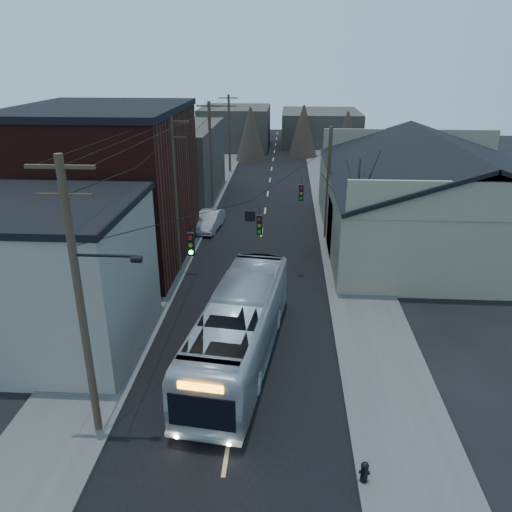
{
  "coord_description": "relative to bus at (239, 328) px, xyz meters",
  "views": [
    {
      "loc": [
        1.91,
        -11.69,
        13.28
      ],
      "look_at": [
        0.32,
        13.61,
        3.0
      ],
      "focal_mm": 35.0,
      "sensor_mm": 36.0,
      "label": 1
    }
  ],
  "objects": [
    {
      "name": "building_left_far",
      "position": [
        -9.41,
        27.95,
        1.82
      ],
      "size": [
        9.0,
        14.0,
        7.0
      ],
      "primitive_type": "cube",
      "color": "#312C27",
      "rests_on": "ground"
    },
    {
      "name": "building_far_right",
      "position": [
        7.09,
        61.95,
        0.82
      ],
      "size": [
        12.0,
        14.0,
        5.0
      ],
      "primitive_type": "cube",
      "color": "#312C27",
      "rests_on": "ground"
    },
    {
      "name": "bus",
      "position": [
        0.0,
        0.0,
        0.0
      ],
      "size": [
        4.34,
        12.3,
        3.35
      ],
      "primitive_type": "imported",
      "rotation": [
        0.0,
        0.0,
        3.01
      ],
      "color": "#ADB3B9",
      "rests_on": "ground"
    },
    {
      "name": "ground",
      "position": [
        0.09,
        -8.05,
        -1.68
      ],
      "size": [
        160.0,
        160.0,
        0.0
      ],
      "primitive_type": "plane",
      "color": "black",
      "rests_on": "ground"
    },
    {
      "name": "building_clapboard",
      "position": [
        -8.91,
        0.95,
        1.82
      ],
      "size": [
        8.0,
        8.0,
        7.0
      ],
      "primitive_type": "cube",
      "color": "gray",
      "rests_on": "ground"
    },
    {
      "name": "building_brick",
      "position": [
        -9.91,
        11.95,
        3.32
      ],
      "size": [
        10.0,
        12.0,
        10.0
      ],
      "primitive_type": "cube",
      "color": "black",
      "rests_on": "ground"
    },
    {
      "name": "parked_car",
      "position": [
        -4.21,
        18.47,
        -0.93
      ],
      "size": [
        2.1,
        4.7,
        1.5
      ],
      "primitive_type": "imported",
      "rotation": [
        0.0,
        0.0,
        -0.12
      ],
      "color": "#A5A8AD",
      "rests_on": "ground"
    },
    {
      "name": "road_surface",
      "position": [
        0.09,
        21.95,
        -1.67
      ],
      "size": [
        9.0,
        110.0,
        0.02
      ],
      "primitive_type": "cube",
      "color": "black",
      "rests_on": "ground"
    },
    {
      "name": "bare_tree",
      "position": [
        6.59,
        11.95,
        1.92
      ],
      "size": [
        0.4,
        0.4,
        7.2
      ],
      "primitive_type": "cone",
      "color": "black",
      "rests_on": "ground"
    },
    {
      "name": "warehouse",
      "position": [
        13.09,
        16.95,
        1.02
      ],
      "size": [
        16.16,
        20.6,
        7.73
      ],
      "color": "gray",
      "rests_on": "ground"
    },
    {
      "name": "utility_lines",
      "position": [
        -3.02,
        16.09,
        3.28
      ],
      "size": [
        11.24,
        45.28,
        10.5
      ],
      "color": "#382B1E",
      "rests_on": "ground"
    },
    {
      "name": "sidewalk_right",
      "position": [
        6.59,
        21.95,
        -1.62
      ],
      "size": [
        4.0,
        110.0,
        0.12
      ],
      "primitive_type": "cube",
      "color": "#474744",
      "rests_on": "ground"
    },
    {
      "name": "sidewalk_left",
      "position": [
        -6.41,
        21.95,
        -1.62
      ],
      "size": [
        4.0,
        110.0,
        0.12
      ],
      "primitive_type": "cube",
      "color": "#474744",
      "rests_on": "ground"
    },
    {
      "name": "fire_hydrant",
      "position": [
        4.79,
        -6.98,
        -1.14
      ],
      "size": [
        0.37,
        0.27,
        0.78
      ],
      "rotation": [
        0.0,
        0.0,
        -0.09
      ],
      "color": "black",
      "rests_on": "sidewalk_right"
    },
    {
      "name": "building_far_left",
      "position": [
        -5.91,
        56.95,
        1.32
      ],
      "size": [
        10.0,
        12.0,
        6.0
      ],
      "primitive_type": "cube",
      "color": "#312C27",
      "rests_on": "ground"
    }
  ]
}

